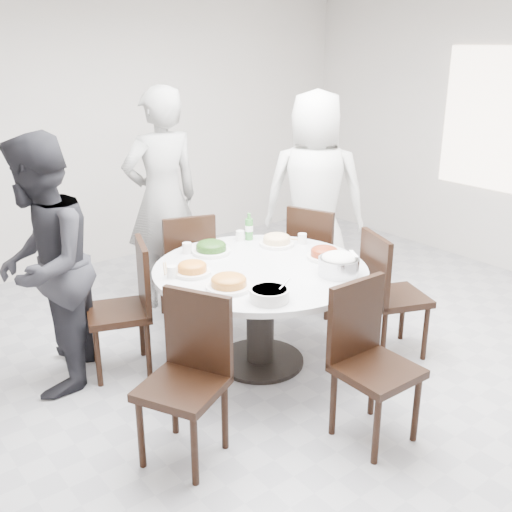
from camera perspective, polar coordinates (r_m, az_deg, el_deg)
floor at (r=4.45m, az=4.60°, el=-10.46°), size 6.00×6.00×0.01m
wall_back at (r=6.43m, az=-13.70°, el=11.73°), size 6.00×0.01×2.80m
dining_table at (r=4.32m, az=0.41°, el=-5.74°), size 1.50×1.50×0.75m
chair_ne at (r=5.20m, az=5.99°, el=-0.16°), size 0.54×0.54×0.95m
chair_n at (r=5.01m, az=-6.75°, el=-0.97°), size 0.53×0.53×0.95m
chair_nw at (r=4.29m, az=-13.00°, el=-4.99°), size 0.54×0.54×0.95m
chair_sw at (r=3.36m, az=-7.08°, el=-12.01°), size 0.57×0.57×0.95m
chair_s at (r=3.56m, az=11.48°, el=-10.31°), size 0.43×0.43×0.95m
chair_se at (r=4.55m, az=13.19°, el=-3.57°), size 0.55×0.55×0.95m
diner_right at (r=5.41m, az=5.60°, el=5.72°), size 1.07×1.06×1.87m
diner_middle at (r=5.23m, az=-8.91°, el=5.34°), size 0.72×0.50×1.91m
diner_left at (r=4.11m, az=-19.59°, el=-0.97°), size 1.00×1.06×1.72m
dish_greens at (r=4.45m, az=-4.29°, el=0.72°), size 0.29×0.29×0.07m
dish_pale at (r=4.62m, az=1.99°, el=1.44°), size 0.27×0.27×0.07m
dish_orange at (r=4.06m, az=-6.09°, el=-1.29°), size 0.25×0.25×0.07m
dish_redbrown at (r=4.36m, az=6.52°, el=0.13°), size 0.25×0.25×0.06m
dish_tofu at (r=3.81m, az=-2.61°, el=-2.60°), size 0.29×0.29×0.08m
rice_bowl at (r=4.06m, az=7.87°, el=-0.99°), size 0.28×0.28×0.12m
soup_bowl at (r=3.64m, az=1.28°, el=-3.70°), size 0.24×0.24×0.08m
beverage_bottle at (r=4.73m, az=-0.67°, el=2.83°), size 0.06×0.06×0.22m
tea_cups at (r=4.62m, az=-3.94°, el=1.47°), size 0.07×0.07×0.08m
chopsticks at (r=4.69m, az=-4.55°, el=1.32°), size 0.24×0.04×0.01m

